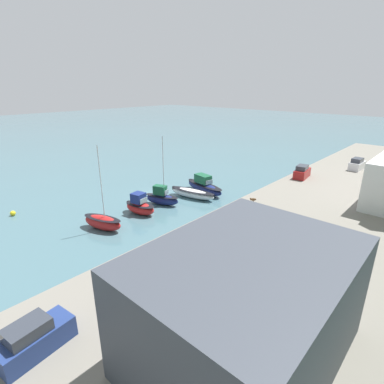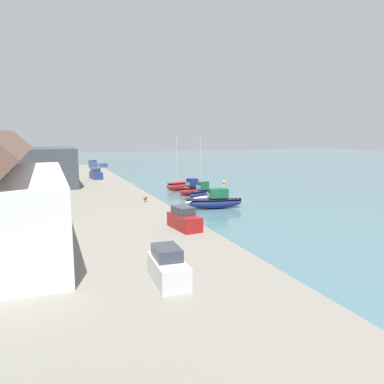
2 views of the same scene
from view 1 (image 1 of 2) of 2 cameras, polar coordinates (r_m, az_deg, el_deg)
The scene contains 13 objects.
ground_plane at distance 46.62m, azimuth -7.21°, elevation -0.51°, with size 320.00×320.00×0.00m, color #476B75.
quay_promenade at distance 33.47m, azimuth 21.73°, elevation -9.08°, with size 121.20×23.50×1.31m.
yacht_club_building at distance 17.70m, azimuth 10.08°, elevation -20.46°, with size 12.48×9.17×6.67m.
moored_boat_0 at distance 46.97m, azimuth 2.33°, elevation 1.13°, with size 3.31×7.95×2.80m.
moored_boat_1 at distance 44.79m, azimuth 0.07°, elevation -0.25°, with size 3.17×7.60×1.32m.
moored_boat_2 at distance 42.35m, azimuth -5.80°, elevation -1.04°, with size 3.13×5.32×9.72m.
moored_boat_3 at distance 39.75m, azimuth -9.90°, elevation -2.67°, with size 2.76×4.74×2.83m.
moored_boat_4 at distance 36.59m, azimuth -16.66°, elevation -5.51°, with size 3.13×5.47×10.00m.
parked_car_0 at distance 62.93m, azimuth 28.93°, elevation 4.60°, with size 4.28×2.00×2.16m.
parked_car_1 at distance 21.19m, azimuth -27.82°, elevation -23.49°, with size 4.39×2.32×2.16m.
parked_car_2 at distance 53.41m, azimuth 20.23°, elevation 3.55°, with size 4.39×2.31×2.16m.
dog_on_quay at distance 40.24m, azimuth 11.54°, elevation -1.39°, with size 0.75×0.80×0.68m.
mooring_buoy_0 at distance 45.24m, azimuth -30.96°, elevation -3.49°, with size 0.66×0.66×0.66m.
Camera 1 is at (28.35, 33.39, 15.97)m, focal length 28.00 mm.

